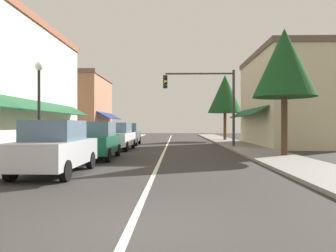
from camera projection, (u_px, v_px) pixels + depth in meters
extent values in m
plane|color=#33302D|center=(166.00, 147.00, 22.85)|extent=(80.00, 80.00, 0.00)
cube|color=#A39E99|center=(91.00, 146.00, 23.00)|extent=(2.60, 56.00, 0.12)
cube|color=gray|center=(242.00, 147.00, 22.71)|extent=(2.60, 56.00, 0.12)
cube|color=silver|center=(166.00, 147.00, 22.85)|extent=(0.14, 52.00, 0.01)
cube|color=slate|center=(36.00, 129.00, 17.03)|extent=(0.08, 10.64, 1.80)
cube|color=#194C2D|center=(47.00, 107.00, 17.01)|extent=(1.27, 11.76, 0.73)
cube|color=slate|center=(4.00, 46.00, 13.94)|extent=(0.08, 1.10, 1.30)
cube|color=slate|center=(57.00, 70.00, 20.09)|extent=(0.08, 1.10, 1.30)
cube|color=beige|center=(284.00, 102.00, 24.61)|extent=(4.72, 10.00, 6.79)
cube|color=brown|center=(284.00, 56.00, 24.59)|extent=(4.92, 10.20, 0.40)
cube|color=slate|center=(255.00, 128.00, 24.67)|extent=(0.08, 7.60, 1.80)
cube|color=#194C2D|center=(247.00, 112.00, 24.68)|extent=(1.27, 8.40, 0.73)
cube|color=slate|center=(262.00, 79.00, 22.46)|extent=(0.08, 1.10, 1.30)
cube|color=slate|center=(248.00, 87.00, 26.86)|extent=(0.08, 1.10, 1.30)
cube|color=#9E6B4C|center=(77.00, 110.00, 33.09)|extent=(5.70, 8.00, 6.44)
cube|color=brown|center=(77.00, 77.00, 33.08)|extent=(5.90, 8.20, 0.40)
cube|color=slate|center=(104.00, 127.00, 33.02)|extent=(0.08, 6.08, 1.80)
cube|color=navy|center=(109.00, 116.00, 33.00)|extent=(1.27, 6.72, 0.73)
cube|color=slate|center=(100.00, 94.00, 31.25)|extent=(0.08, 1.10, 1.30)
cube|color=slate|center=(107.00, 98.00, 34.77)|extent=(0.08, 1.10, 1.30)
cube|color=#B7BABF|center=(56.00, 153.00, 10.40)|extent=(1.73, 4.11, 0.80)
cube|color=slate|center=(55.00, 130.00, 10.29)|extent=(1.53, 2.00, 0.66)
cylinder|color=black|center=(49.00, 160.00, 11.77)|extent=(0.20, 0.62, 0.62)
cylinder|color=black|center=(91.00, 160.00, 11.73)|extent=(0.20, 0.62, 0.62)
cylinder|color=black|center=(11.00, 171.00, 9.06)|extent=(0.20, 0.62, 0.62)
cylinder|color=black|center=(65.00, 171.00, 9.03)|extent=(0.20, 0.62, 0.62)
cube|color=#0F4C33|center=(97.00, 144.00, 15.02)|extent=(1.83, 4.15, 0.80)
cube|color=slate|center=(96.00, 129.00, 14.92)|extent=(1.57, 2.04, 0.66)
cylinder|color=black|center=(87.00, 150.00, 16.38)|extent=(0.22, 0.63, 0.62)
cylinder|color=black|center=(118.00, 150.00, 16.38)|extent=(0.22, 0.63, 0.62)
cylinder|color=black|center=(71.00, 155.00, 13.67)|extent=(0.22, 0.63, 0.62)
cylinder|color=black|center=(108.00, 155.00, 13.67)|extent=(0.22, 0.63, 0.62)
cube|color=silver|center=(118.00, 139.00, 20.47)|extent=(1.82, 4.14, 0.80)
cube|color=slate|center=(117.00, 128.00, 20.37)|extent=(1.57, 2.04, 0.66)
cylinder|color=black|center=(111.00, 144.00, 21.86)|extent=(0.22, 0.62, 0.62)
cylinder|color=black|center=(133.00, 144.00, 21.78)|extent=(0.22, 0.62, 0.62)
cylinder|color=black|center=(100.00, 147.00, 19.16)|extent=(0.22, 0.62, 0.62)
cylinder|color=black|center=(126.00, 147.00, 19.08)|extent=(0.22, 0.62, 0.62)
cube|color=#4C5156|center=(128.00, 136.00, 25.62)|extent=(1.82, 4.14, 0.80)
cube|color=slate|center=(128.00, 127.00, 25.52)|extent=(1.57, 2.04, 0.66)
cylinder|color=black|center=(121.00, 140.00, 26.98)|extent=(0.22, 0.62, 0.62)
cylinder|color=black|center=(140.00, 140.00, 26.98)|extent=(0.22, 0.62, 0.62)
cylinder|color=black|center=(116.00, 142.00, 24.27)|extent=(0.22, 0.62, 0.62)
cylinder|color=black|center=(136.00, 142.00, 24.27)|extent=(0.22, 0.62, 0.62)
cylinder|color=#333333|center=(234.00, 109.00, 22.35)|extent=(0.18, 0.18, 5.52)
cylinder|color=#333333|center=(199.00, 74.00, 22.41)|extent=(4.84, 0.12, 0.12)
cube|color=black|center=(165.00, 82.00, 22.29)|extent=(0.30, 0.24, 0.90)
sphere|color=#420F0F|center=(165.00, 78.00, 22.16)|extent=(0.20, 0.20, 0.20)
sphere|color=yellow|center=(165.00, 82.00, 22.16)|extent=(0.20, 0.20, 0.20)
sphere|color=#0C3316|center=(165.00, 86.00, 22.16)|extent=(0.20, 0.20, 0.20)
cylinder|color=black|center=(39.00, 117.00, 13.28)|extent=(0.12, 0.12, 3.92)
sphere|color=white|center=(39.00, 66.00, 13.27)|extent=(0.36, 0.36, 0.36)
cylinder|color=#4C331E|center=(284.00, 123.00, 15.77)|extent=(0.30, 0.30, 3.48)
cone|color=#19471E|center=(284.00, 63.00, 15.76)|extent=(3.12, 3.12, 3.44)
cylinder|color=#4C331E|center=(225.00, 124.00, 32.07)|extent=(0.30, 0.30, 3.38)
cone|color=#19471E|center=(225.00, 94.00, 32.06)|extent=(3.49, 3.49, 3.84)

